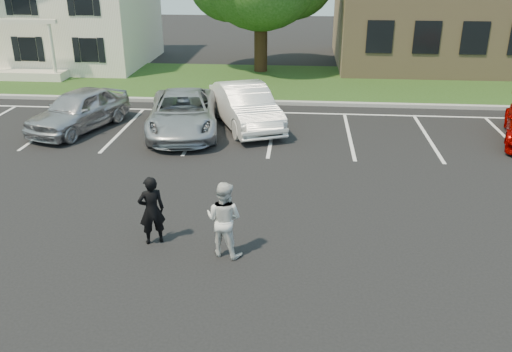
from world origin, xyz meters
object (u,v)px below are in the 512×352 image
Objects in this scene: man_white_shirt at (224,219)px; car_silver_minivan at (183,113)px; man_black_suit at (152,210)px; car_white_sedan at (245,106)px; car_silver_west at (79,110)px.

man_white_shirt is 0.33× the size of car_silver_minivan.
car_silver_minivan is (-0.99, 8.04, -0.09)m from man_black_suit.
car_white_sedan is at bearing 12.39° from car_silver_minivan.
man_white_shirt reaches higher than car_silver_minivan.
car_silver_west is (-4.91, 8.03, -0.06)m from man_black_suit.
man_black_suit is 1.75m from man_white_shirt.
man_black_suit is 9.00m from car_white_sedan.
man_black_suit reaches higher than car_silver_minivan.
man_black_suit reaches higher than car_silver_west.
car_white_sedan is (6.11, 0.89, 0.04)m from car_silver_west.
man_white_shirt reaches higher than car_white_sedan.
car_silver_west is at bearing -84.30° from man_black_suit.
man_black_suit is 0.95× the size of man_white_shirt.
car_silver_minivan is 2.37m from car_white_sedan.
car_silver_minivan is at bearing 178.76° from car_white_sedan.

